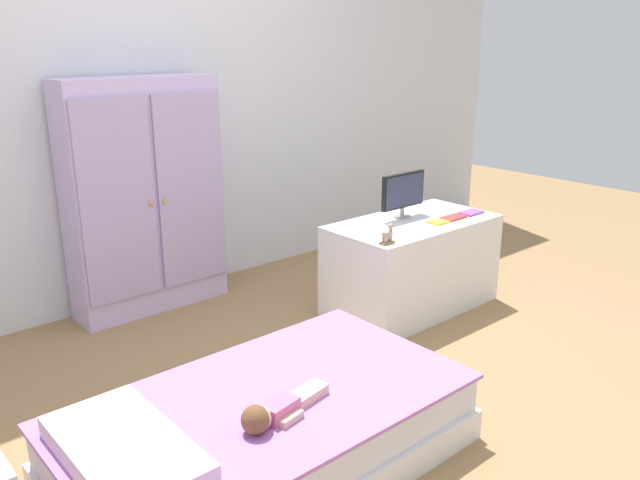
# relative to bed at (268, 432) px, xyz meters

# --- Properties ---
(ground_plane) EXTENTS (10.00, 10.00, 0.02)m
(ground_plane) POSITION_rel_bed_xyz_m (0.45, 0.25, -0.15)
(ground_plane) COLOR #99754C
(back_wall) EXTENTS (6.40, 0.05, 2.70)m
(back_wall) POSITION_rel_bed_xyz_m (0.45, 1.83, 1.21)
(back_wall) COLOR silver
(back_wall) RESTS_ON ground_plane
(bed) EXTENTS (1.47, 0.83, 0.28)m
(bed) POSITION_rel_bed_xyz_m (0.00, 0.00, 0.00)
(bed) COLOR white
(bed) RESTS_ON ground_plane
(pillow) EXTENTS (0.31, 0.60, 0.07)m
(pillow) POSITION_rel_bed_xyz_m (-0.54, 0.00, 0.18)
(pillow) COLOR silver
(pillow) RESTS_ON bed
(doll) EXTENTS (0.39, 0.15, 0.10)m
(doll) POSITION_rel_bed_xyz_m (-0.08, -0.13, 0.18)
(doll) COLOR #D6668E
(doll) RESTS_ON bed
(wardrobe) EXTENTS (0.87, 0.31, 1.32)m
(wardrobe) POSITION_rel_bed_xyz_m (0.38, 1.64, 0.52)
(wardrobe) COLOR silver
(wardrobe) RESTS_ON ground_plane
(tv_stand) EXTENTS (0.98, 0.52, 0.53)m
(tv_stand) POSITION_rel_bed_xyz_m (1.51, 0.64, 0.12)
(tv_stand) COLOR white
(tv_stand) RESTS_ON ground_plane
(tv_monitor) EXTENTS (0.32, 0.10, 0.26)m
(tv_monitor) POSITION_rel_bed_xyz_m (1.51, 0.72, 0.54)
(tv_monitor) COLOR #99999E
(tv_monitor) RESTS_ON tv_stand
(rocking_horse_toy) EXTENTS (0.08, 0.04, 0.10)m
(rocking_horse_toy) POSITION_rel_bed_xyz_m (1.09, 0.44, 0.43)
(rocking_horse_toy) COLOR #8E6642
(rocking_horse_toy) RESTS_ON tv_stand
(book_yellow) EXTENTS (0.12, 0.09, 0.01)m
(book_yellow) POSITION_rel_bed_xyz_m (1.58, 0.52, 0.39)
(book_yellow) COLOR gold
(book_yellow) RESTS_ON tv_stand
(book_red) EXTENTS (0.16, 0.08, 0.01)m
(book_red) POSITION_rel_bed_xyz_m (1.71, 0.52, 0.39)
(book_red) COLOR #CC3838
(book_red) RESTS_ON tv_stand
(book_purple) EXTENTS (0.14, 0.09, 0.01)m
(book_purple) POSITION_rel_bed_xyz_m (1.88, 0.52, 0.39)
(book_purple) COLOR #8E51B2
(book_purple) RESTS_ON tv_stand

